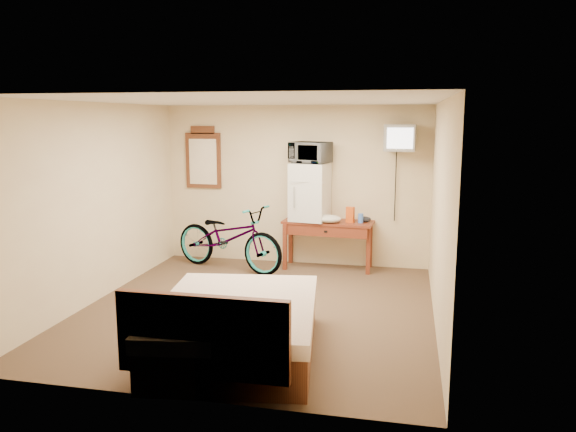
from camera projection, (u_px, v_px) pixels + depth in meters
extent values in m
plane|color=#4D3926|center=(258.00, 309.00, 6.88)|extent=(4.60, 4.60, 0.00)
plane|color=silver|center=(256.00, 101.00, 6.44)|extent=(4.60, 4.60, 0.00)
cube|color=beige|center=(295.00, 185.00, 8.87)|extent=(4.20, 0.04, 2.50)
cube|color=beige|center=(181.00, 253.00, 4.45)|extent=(4.20, 0.04, 2.50)
cube|color=beige|center=(97.00, 203.00, 7.10)|extent=(0.04, 4.60, 2.50)
cube|color=beige|center=(440.00, 214.00, 6.23)|extent=(0.04, 4.60, 2.50)
cube|color=beige|center=(290.00, 206.00, 8.94)|extent=(0.08, 0.01, 0.13)
cube|color=maroon|center=(328.00, 222.00, 8.60)|extent=(1.41, 0.63, 0.04)
cube|color=maroon|center=(285.00, 247.00, 8.59)|extent=(0.06, 0.06, 0.71)
cube|color=maroon|center=(368.00, 251.00, 8.32)|extent=(0.06, 0.06, 0.71)
cube|color=maroon|center=(291.00, 241.00, 9.00)|extent=(0.06, 0.06, 0.71)
cube|color=maroon|center=(370.00, 245.00, 8.74)|extent=(0.06, 0.06, 0.71)
cube|color=maroon|center=(326.00, 231.00, 8.39)|extent=(1.25, 0.14, 0.16)
cube|color=black|center=(326.00, 232.00, 8.37)|extent=(0.05, 0.02, 0.03)
cube|color=silver|center=(310.00, 192.00, 8.58)|extent=(0.60, 0.59, 0.88)
cube|color=#999994|center=(307.00, 182.00, 8.29)|extent=(0.54, 0.01, 0.00)
cylinder|color=#999994|center=(294.00, 197.00, 8.37)|extent=(0.02, 0.02, 0.32)
imported|color=silver|center=(310.00, 153.00, 8.47)|extent=(0.67, 0.56, 0.32)
cube|color=#CD4912|center=(350.00, 215.00, 8.44)|extent=(0.13, 0.10, 0.24)
cylinder|color=#4071DA|center=(361.00, 218.00, 8.41)|extent=(0.08, 0.08, 0.14)
ellipsoid|color=beige|center=(329.00, 219.00, 8.43)|extent=(0.38, 0.29, 0.12)
ellipsoid|color=black|center=(297.00, 218.00, 8.54)|extent=(0.24, 0.18, 0.09)
ellipsoid|color=black|center=(365.00, 219.00, 8.49)|extent=(0.18, 0.15, 0.08)
cube|color=black|center=(400.00, 143.00, 8.41)|extent=(0.14, 0.02, 0.14)
cylinder|color=black|center=(400.00, 143.00, 8.37)|extent=(0.05, 0.30, 0.05)
cube|color=#999994|center=(400.00, 138.00, 8.14)|extent=(0.46, 0.40, 0.38)
cube|color=white|center=(400.00, 138.00, 7.96)|extent=(0.37, 0.04, 0.29)
cube|color=black|center=(400.00, 137.00, 8.32)|extent=(0.27, 0.03, 0.24)
cube|color=brown|center=(203.00, 160.00, 9.10)|extent=(0.59, 0.04, 0.89)
cube|color=brown|center=(203.00, 130.00, 9.02)|extent=(0.39, 0.04, 0.12)
cube|color=white|center=(203.00, 162.00, 9.08)|extent=(0.46, 0.01, 0.73)
imported|color=black|center=(229.00, 237.00, 8.57)|extent=(2.04, 1.25, 1.01)
cube|color=brown|center=(238.00, 333.00, 5.56)|extent=(1.73, 2.15, 0.40)
cube|color=beige|center=(237.00, 309.00, 5.52)|extent=(1.77, 2.19, 0.14)
cube|color=brown|center=(202.00, 336.00, 4.58)|extent=(1.47, 0.08, 0.70)
ellipsoid|color=white|center=(178.00, 317.00, 4.94)|extent=(0.57, 0.35, 0.20)
ellipsoid|color=white|center=(253.00, 323.00, 4.80)|extent=(0.57, 0.35, 0.20)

